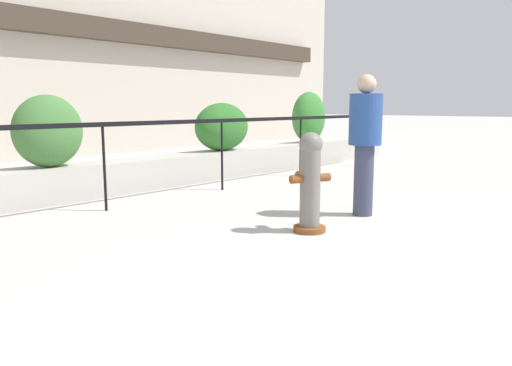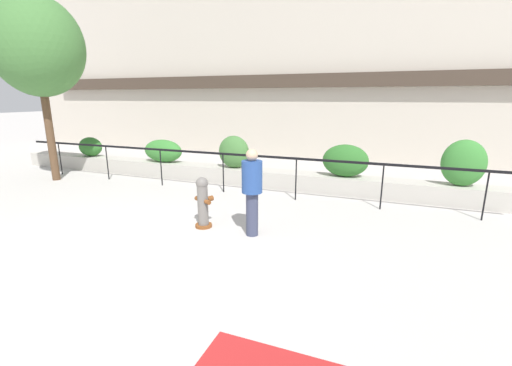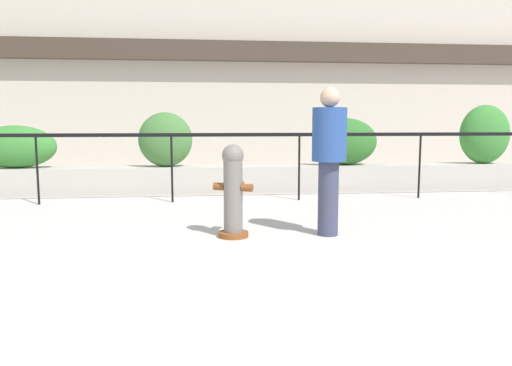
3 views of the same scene
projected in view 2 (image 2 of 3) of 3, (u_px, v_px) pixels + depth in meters
ground_plane at (87, 268)px, 5.50m from camera, size 120.00×120.00×0.00m
building_facade at (293, 67)px, 15.35m from camera, size 30.00×1.36×8.00m
planter_wall_low at (239, 176)px, 10.86m from camera, size 18.00×0.70×0.50m
fence_railing_segment at (223, 157)px, 9.68m from camera, size 15.00×0.05×1.15m
hedge_bush_0 at (90, 147)px, 12.89m from camera, size 0.95×0.66×0.72m
hedge_bush_1 at (163, 151)px, 11.71m from camera, size 1.45×0.66×0.77m
hedge_bush_2 at (234, 152)px, 10.73m from camera, size 0.99×0.65×1.01m
hedge_bush_3 at (345, 161)px, 9.53m from camera, size 1.26×0.69×0.91m
hedge_bush_4 at (464, 163)px, 8.48m from camera, size 1.02×0.61×1.17m
fire_hydrant at (203, 202)px, 7.12m from camera, size 0.47×0.48×1.08m
street_tree at (37, 47)px, 10.38m from camera, size 2.84×2.55×5.65m
pedestrian at (252, 187)px, 6.59m from camera, size 0.56×0.56×1.73m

